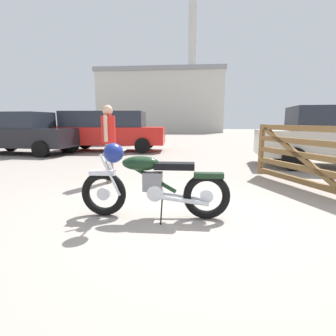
% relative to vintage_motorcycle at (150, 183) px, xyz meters
% --- Properties ---
extents(ground_plane, '(80.00, 80.00, 0.00)m').
position_rel_vintage_motorcycle_xyz_m(ground_plane, '(0.44, 0.20, -0.49)').
color(ground_plane, gray).
extents(vintage_motorcycle, '(2.08, 0.73, 1.07)m').
position_rel_vintage_motorcycle_xyz_m(vintage_motorcycle, '(0.00, 0.00, 0.00)').
color(vintage_motorcycle, black).
rests_on(vintage_motorcycle, ground_plane).
extents(timber_gate, '(0.95, 2.44, 1.60)m').
position_rel_vintage_motorcycle_xyz_m(timber_gate, '(2.90, 1.56, 0.21)').
color(timber_gate, brown).
rests_on(timber_gate, ground_plane).
extents(bystander, '(0.30, 0.46, 1.66)m').
position_rel_vintage_motorcycle_xyz_m(bystander, '(-1.09, 2.15, 0.53)').
color(bystander, '#706656').
rests_on(bystander, ground_plane).
extents(dark_sedan_left, '(4.72, 2.01, 1.74)m').
position_rel_vintage_motorcycle_xyz_m(dark_sedan_left, '(-2.64, 8.32, 0.45)').
color(dark_sedan_left, black).
rests_on(dark_sedan_left, ground_plane).
extents(pale_sedan_back, '(4.41, 2.39, 1.67)m').
position_rel_vintage_motorcycle_xyz_m(pale_sedan_back, '(-5.81, 7.11, 0.34)').
color(pale_sedan_back, black).
rests_on(pale_sedan_back, ground_plane).
extents(red_hatchback_near, '(4.05, 2.12, 1.78)m').
position_rel_vintage_motorcycle_xyz_m(red_hatchback_near, '(-8.28, 11.01, 0.43)').
color(red_hatchback_near, black).
rests_on(red_hatchback_near, ground_plane).
extents(white_estate_far, '(4.38, 2.32, 1.67)m').
position_rel_vintage_motorcycle_xyz_m(white_estate_far, '(-3.93, 11.69, 0.34)').
color(white_estate_far, black).
rests_on(white_estate_far, ground_plane).
extents(industrial_building, '(15.68, 13.08, 15.86)m').
position_rel_vintage_motorcycle_xyz_m(industrial_building, '(-1.22, 33.15, 3.24)').
color(industrial_building, beige).
rests_on(industrial_building, ground_plane).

